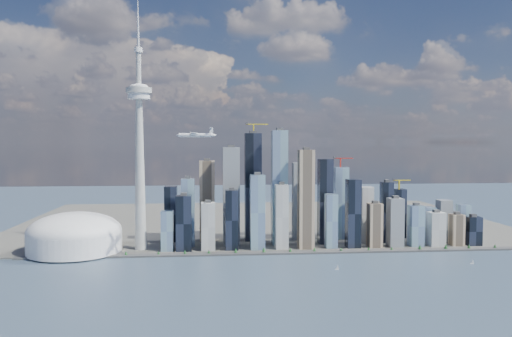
{
  "coord_description": "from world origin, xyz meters",
  "views": [
    {
      "loc": [
        -141.08,
        -809.15,
        241.26
      ],
      "look_at": [
        -46.13,
        260.0,
        184.94
      ],
      "focal_mm": 35.0,
      "sensor_mm": 36.0,
      "label": 1
    }
  ],
  "objects": [
    {
      "name": "needle_tower",
      "position": [
        -300.0,
        310.0,
        235.84
      ],
      "size": [
        56.0,
        56.0,
        550.5
      ],
      "color": "#9D9E99",
      "rests_on": "land"
    },
    {
      "name": "dome_stadium",
      "position": [
        -440.0,
        300.0,
        39.44
      ],
      "size": [
        200.0,
        200.0,
        86.0
      ],
      "color": "white",
      "rests_on": "land"
    },
    {
      "name": "sailboat_east",
      "position": [
        374.01,
        127.22,
        3.39
      ],
      "size": [
        7.61,
        3.65,
        10.56
      ],
      "rotation": [
        0.0,
        0.0,
        -0.26
      ],
      "color": "white",
      "rests_on": "ground"
    },
    {
      "name": "ground",
      "position": [
        0.0,
        0.0,
        0.0
      ],
      "size": [
        4000.0,
        4000.0,
        0.0
      ],
      "primitive_type": "plane",
      "color": "#2F3F53",
      "rests_on": "ground"
    },
    {
      "name": "seawall",
      "position": [
        0.0,
        250.0,
        2.0
      ],
      "size": [
        1100.0,
        22.0,
        4.0
      ],
      "primitive_type": "cube",
      "color": "#383838",
      "rests_on": "ground"
    },
    {
      "name": "land",
      "position": [
        0.0,
        700.0,
        1.5
      ],
      "size": [
        1400.0,
        900.0,
        3.0
      ],
      "primitive_type": "cube",
      "color": "#4C4C47",
      "rests_on": "ground"
    },
    {
      "name": "airplane",
      "position": [
        -170.42,
        144.94,
        256.0
      ],
      "size": [
        76.42,
        67.4,
        18.71
      ],
      "rotation": [
        0.0,
        0.0,
        0.0
      ],
      "color": "silver",
      "rests_on": "ground"
    },
    {
      "name": "shoreline_trees",
      "position": [
        0.0,
        250.0,
        8.78
      ],
      "size": [
        960.53,
        7.2,
        8.8
      ],
      "color": "#3F2D1E",
      "rests_on": "seawall"
    },
    {
      "name": "sailboat_west",
      "position": [
        95.05,
        107.2,
        3.44
      ],
      "size": [
        7.73,
        3.64,
        10.72
      ],
      "rotation": [
        0.0,
        0.0,
        -0.25
      ],
      "color": "white",
      "rests_on": "ground"
    },
    {
      "name": "skyscraper_cluster",
      "position": [
        59.61,
        336.81,
        89.43
      ],
      "size": [
        736.0,
        142.0,
        286.23
      ],
      "color": "black",
      "rests_on": "land"
    }
  ]
}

